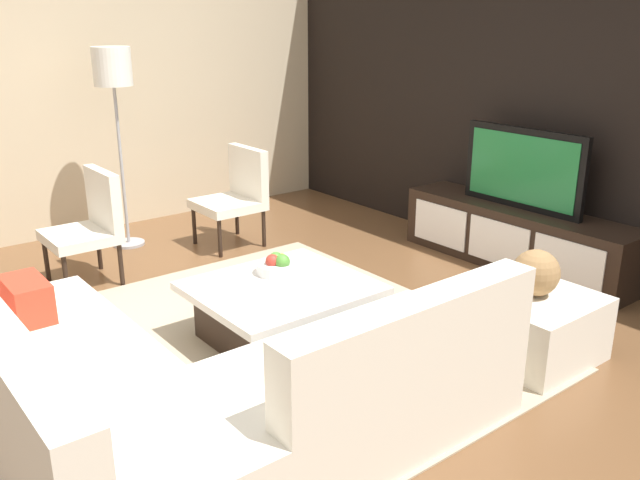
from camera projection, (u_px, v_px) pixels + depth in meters
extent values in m
plane|color=brown|center=(278.00, 350.00, 4.19)|extent=(14.00, 14.00, 0.00)
cube|color=black|center=(553.00, 93.00, 5.33)|extent=(6.40, 0.12, 2.80)
cube|color=beige|center=(96.00, 81.00, 6.24)|extent=(0.12, 5.20, 2.80)
cube|color=tan|center=(269.00, 343.00, 4.27)|extent=(2.97, 2.65, 0.01)
cube|color=black|center=(517.00, 237.00, 5.52)|extent=(2.03, 0.47, 0.50)
cube|color=white|center=(440.00, 225.00, 5.84)|extent=(0.57, 0.01, 0.35)
cube|color=white|center=(498.00, 243.00, 5.38)|extent=(0.57, 0.01, 0.35)
cube|color=white|center=(567.00, 264.00, 4.92)|extent=(0.57, 0.01, 0.35)
cube|color=black|center=(523.00, 169.00, 5.34)|extent=(1.09, 0.05, 0.65)
cube|color=#1E7238|center=(521.00, 169.00, 5.32)|extent=(0.98, 0.01, 0.54)
cube|color=silver|center=(79.00, 406.00, 3.21)|extent=(2.32, 0.85, 0.42)
cube|color=silver|center=(363.00, 390.00, 3.35)|extent=(0.85, 1.48, 0.42)
cube|color=silver|center=(415.00, 341.00, 2.97)|extent=(0.18, 1.48, 0.39)
cube|color=red|center=(27.00, 299.00, 3.63)|extent=(0.36, 0.20, 0.22)
cube|color=red|center=(417.00, 326.00, 3.49)|extent=(0.60, 0.44, 0.06)
cube|color=black|center=(282.00, 316.00, 4.27)|extent=(0.76, 0.84, 0.33)
cube|color=white|center=(281.00, 288.00, 4.21)|extent=(0.94, 1.05, 0.05)
cylinder|color=black|center=(46.00, 258.00, 5.22)|extent=(0.04, 0.04, 0.38)
cylinder|color=black|center=(66.00, 275.00, 4.89)|extent=(0.04, 0.04, 0.38)
cylinder|color=black|center=(99.00, 247.00, 5.47)|extent=(0.04, 0.04, 0.38)
cylinder|color=black|center=(121.00, 262.00, 5.13)|extent=(0.04, 0.04, 0.38)
cube|color=silver|center=(80.00, 237.00, 5.12)|extent=(0.53, 0.50, 0.08)
cube|color=silver|center=(103.00, 199.00, 5.16)|extent=(0.53, 0.08, 0.45)
cylinder|color=#A5A5AA|center=(129.00, 243.00, 6.11)|extent=(0.28, 0.28, 0.02)
cylinder|color=#A5A5AA|center=(122.00, 167.00, 5.88)|extent=(0.03, 0.03, 1.39)
cylinder|color=white|center=(112.00, 66.00, 5.61)|extent=(0.32, 0.32, 0.32)
cube|color=silver|center=(530.00, 325.00, 4.07)|extent=(0.70, 0.70, 0.40)
cylinder|color=silver|center=(278.00, 268.00, 4.39)|extent=(0.28, 0.28, 0.07)
sphere|color=#4C8C33|center=(283.00, 262.00, 4.34)|extent=(0.10, 0.10, 0.10)
sphere|color=gold|center=(282.00, 259.00, 4.41)|extent=(0.07, 0.07, 0.07)
sphere|color=#4C8C33|center=(276.00, 259.00, 4.39)|extent=(0.10, 0.10, 0.10)
sphere|color=#B23326|center=(272.00, 261.00, 4.35)|extent=(0.09, 0.09, 0.09)
cylinder|color=black|center=(194.00, 224.00, 6.08)|extent=(0.04, 0.04, 0.38)
cylinder|color=black|center=(220.00, 236.00, 5.74)|extent=(0.04, 0.04, 0.38)
cylinder|color=black|center=(237.00, 215.00, 6.35)|extent=(0.04, 0.04, 0.38)
cylinder|color=black|center=(264.00, 226.00, 6.01)|extent=(0.04, 0.04, 0.38)
cube|color=silver|center=(228.00, 205.00, 5.98)|extent=(0.54, 0.53, 0.08)
cube|color=silver|center=(248.00, 172.00, 6.03)|extent=(0.54, 0.08, 0.45)
sphere|color=#997247|center=(536.00, 273.00, 3.96)|extent=(0.28, 0.28, 0.28)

